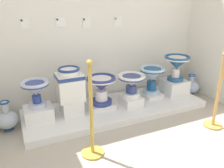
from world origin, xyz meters
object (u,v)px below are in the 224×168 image
Objects in this scene: antique_toilet_slender_white at (101,86)px; plinth_block_broad_patterned at (71,106)px; antique_toilet_central_ornate at (152,75)px; decorative_vase_corner at (191,86)px; info_placard_third at (86,22)px; plinth_block_slender_white at (102,106)px; info_placard_fourth at (118,22)px; decorative_vase_spare at (7,119)px; plinth_block_rightmost at (39,113)px; antique_toilet_tall_cobalt at (131,82)px; antique_toilet_broad_patterned at (70,83)px; info_placard_first at (25,23)px; antique_toilet_leftmost at (177,63)px; plinth_block_central_ornate at (151,94)px; stanchion_post_near_right at (216,105)px; plinth_block_leftmost at (174,86)px; plinth_block_tall_cobalt at (131,100)px; stanchion_post_near_left at (92,128)px; antique_toilet_rightmost at (36,89)px; info_placard_second at (61,22)px.

plinth_block_broad_patterned is at bearing 175.57° from antique_toilet_slender_white.
antique_toilet_central_ornate is 0.89m from decorative_vase_corner.
plinth_block_slender_white is at bearing -86.11° from info_placard_third.
plinth_block_slender_white is 2.24× the size of info_placard_fourth.
decorative_vase_spare is at bearing -163.15° from info_placard_third.
plinth_block_rightmost is 0.90× the size of antique_toilet_tall_cobalt.
antique_toilet_broad_patterned is 0.46m from antique_toilet_slender_white.
info_placard_first is 0.38× the size of decorative_vase_corner.
info_placard_fourth reaches higher than antique_toilet_central_ornate.
antique_toilet_broad_patterned is at bearing 179.86° from antique_toilet_leftmost.
plinth_block_central_ornate is 2.19m from info_placard_first.
plinth_block_leftmost is at bearing 83.34° from stanchion_post_near_right.
antique_toilet_broad_patterned is at bearing 1.59° from plinth_block_rightmost.
plinth_block_tall_cobalt is at bearing -9.50° from antique_toilet_slender_white.
antique_toilet_slender_white is at bearing -4.43° from plinth_block_broad_patterned.
stanchion_post_near_left is at bearing -125.46° from info_placard_fourth.
info_placard_first reaches higher than info_placard_fourth.
info_placard_third reaches higher than stanchion_post_near_right.
antique_toilet_rightmost is at bearing -10.20° from decorative_vase_spare.
plinth_block_rightmost reaches higher than plinth_block_central_ornate.
plinth_block_slender_white is at bearing -135.88° from info_placard_fourth.
decorative_vase_spare is at bearing 176.06° from plinth_block_broad_patterned.
plinth_block_rightmost is 2.29m from antique_toilet_leftmost.
info_placard_fourth is at bearing 44.12° from antique_toilet_slender_white.
info_placard_first is (-1.34, 0.55, 1.15)m from plinth_block_tall_cobalt.
info_placard_first is at bearing 44.14° from decorative_vase_spare.
info_placard_second is 1.50m from decorative_vase_spare.
plinth_block_rightmost is 1.21m from info_placard_first.
stanchion_post_near_left is (-1.80, -0.87, -0.29)m from antique_toilet_leftmost.
info_placard_first reaches higher than plinth_block_broad_patterned.
antique_toilet_rightmost is 0.89× the size of decorative_vase_spare.
antique_toilet_central_ornate is at bearing -12.69° from info_placard_first.
plinth_block_rightmost is 2.64m from decorative_vase_corner.
stanchion_post_near_right is at bearing -62.06° from info_placard_fourth.
antique_toilet_central_ornate reaches higher than plinth_block_central_ornate.
info_placard_third is at bearing 156.63° from plinth_block_central_ornate.
antique_toilet_broad_patterned is 2.87× the size of info_placard_fourth.
antique_toilet_slender_white is (0.90, -0.02, -0.08)m from antique_toilet_rightmost.
info_placard_second reaches higher than plinth_block_rightmost.
plinth_block_tall_cobalt is 1.85m from info_placard_first.
decorative_vase_spare is (-2.64, 0.06, -0.47)m from antique_toilet_leftmost.
plinth_block_central_ornate is 0.84× the size of antique_toilet_leftmost.
antique_toilet_leftmost is at bearing -4.67° from antique_toilet_central_ornate.
plinth_block_slender_white is 0.57m from antique_toilet_tall_cobalt.
info_placard_first reaches higher than decorative_vase_spare.
antique_toilet_tall_cobalt is (0.00, -0.00, 0.31)m from plinth_block_tall_cobalt.
plinth_block_slender_white is at bearing -27.82° from info_placard_first.
antique_toilet_slender_white is 1.77m from decorative_vase_corner.
antique_toilet_leftmost reaches higher than plinth_block_broad_patterned.
info_placard_second reaches higher than decorative_vase_spare.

